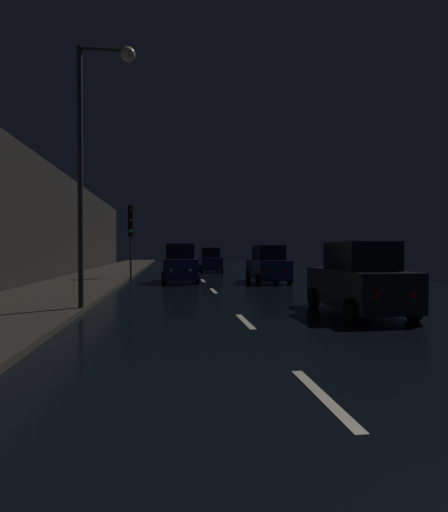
% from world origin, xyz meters
% --- Properties ---
extents(ground, '(25.77, 84.00, 0.02)m').
position_xyz_m(ground, '(0.00, 24.50, -0.01)').
color(ground, black).
extents(sidewalk_left, '(4.40, 84.00, 0.15)m').
position_xyz_m(sidewalk_left, '(-6.68, 24.50, 0.07)').
color(sidewalk_left, '#38332B').
rests_on(sidewalk_left, ground).
extents(building_facade_left, '(0.80, 63.00, 6.92)m').
position_xyz_m(building_facade_left, '(-9.28, 21.00, 3.46)').
color(building_facade_left, '#2D2B28').
rests_on(building_facade_left, ground).
extents(lane_centerline, '(0.16, 28.26, 0.01)m').
position_xyz_m(lane_centerline, '(0.00, 17.83, 0.01)').
color(lane_centerline, beige).
rests_on(lane_centerline, ground).
extents(traffic_light_far_left, '(0.31, 0.46, 4.60)m').
position_xyz_m(traffic_light_far_left, '(-4.38, 24.02, 3.31)').
color(traffic_light_far_left, '#38383A').
rests_on(traffic_light_far_left, ground).
extents(streetlamp_overhead, '(1.70, 0.44, 7.95)m').
position_xyz_m(streetlamp_overhead, '(-4.15, 10.66, 5.20)').
color(streetlamp_overhead, '#2D2D30').
rests_on(streetlamp_overhead, ground).
extents(car_approaching_headlights, '(2.03, 4.39, 2.21)m').
position_xyz_m(car_approaching_headlights, '(-1.40, 21.83, 1.01)').
color(car_approaching_headlights, '#141E51').
rests_on(car_approaching_headlights, ground).
extents(car_parked_right_far, '(1.94, 4.20, 2.11)m').
position_xyz_m(car_parked_right_far, '(3.58, 20.89, 0.97)').
color(car_parked_right_far, '#141E51').
rests_on(car_parked_right_far, ground).
extents(car_parked_right_near, '(1.93, 4.19, 2.11)m').
position_xyz_m(car_parked_right_near, '(3.58, 9.48, 0.96)').
color(car_parked_right_near, black).
rests_on(car_parked_right_near, ground).
extents(car_distant_taillights, '(1.86, 4.02, 2.02)m').
position_xyz_m(car_distant_taillights, '(1.31, 31.97, 0.93)').
color(car_distant_taillights, '#141E51').
rests_on(car_distant_taillights, ground).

